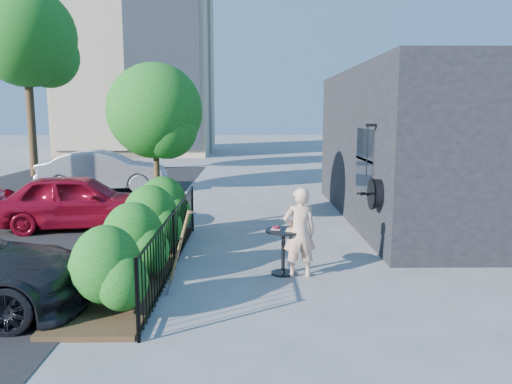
{
  "coord_description": "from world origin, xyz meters",
  "views": [
    {
      "loc": [
        -0.1,
        -8.88,
        2.83
      ],
      "look_at": [
        0.02,
        1.49,
        1.2
      ],
      "focal_mm": 35.0,
      "sensor_mm": 36.0,
      "label": 1
    }
  ],
  "objects_px": {
    "woman": "(300,233)",
    "street_tree_far": "(27,43)",
    "shovel": "(177,257)",
    "patio_tree": "(157,117)",
    "car_red": "(78,201)",
    "car_silver": "(104,171)",
    "cafe_table": "(283,244)"
  },
  "relations": [
    {
      "from": "cafe_table",
      "to": "street_tree_far",
      "type": "bearing_deg",
      "value": 126.13
    },
    {
      "from": "woman",
      "to": "car_red",
      "type": "relative_size",
      "value": 0.39
    },
    {
      "from": "patio_tree",
      "to": "street_tree_far",
      "type": "distance_m",
      "value": 13.95
    },
    {
      "from": "street_tree_far",
      "to": "car_red",
      "type": "distance_m",
      "value": 13.05
    },
    {
      "from": "street_tree_far",
      "to": "car_silver",
      "type": "xyz_separation_m",
      "value": [
        4.46,
        -4.54,
        -5.17
      ]
    },
    {
      "from": "street_tree_far",
      "to": "car_silver",
      "type": "distance_m",
      "value": 8.2
    },
    {
      "from": "car_silver",
      "to": "patio_tree",
      "type": "bearing_deg",
      "value": -161.02
    },
    {
      "from": "street_tree_far",
      "to": "car_red",
      "type": "relative_size",
      "value": 2.05
    },
    {
      "from": "street_tree_far",
      "to": "woman",
      "type": "relative_size",
      "value": 5.24
    },
    {
      "from": "car_red",
      "to": "car_silver",
      "type": "distance_m",
      "value": 6.15
    },
    {
      "from": "cafe_table",
      "to": "car_silver",
      "type": "distance_m",
      "value": 11.41
    },
    {
      "from": "street_tree_far",
      "to": "shovel",
      "type": "height_order",
      "value": "street_tree_far"
    },
    {
      "from": "cafe_table",
      "to": "car_silver",
      "type": "bearing_deg",
      "value": 121.47
    },
    {
      "from": "patio_tree",
      "to": "car_silver",
      "type": "relative_size",
      "value": 0.87
    },
    {
      "from": "car_red",
      "to": "cafe_table",
      "type": "bearing_deg",
      "value": -134.65
    },
    {
      "from": "patio_tree",
      "to": "woman",
      "type": "bearing_deg",
      "value": -47.04
    },
    {
      "from": "patio_tree",
      "to": "car_silver",
      "type": "distance_m",
      "value": 7.68
    },
    {
      "from": "woman",
      "to": "street_tree_far",
      "type": "bearing_deg",
      "value": -60.11
    },
    {
      "from": "car_red",
      "to": "car_silver",
      "type": "xyz_separation_m",
      "value": [
        -1.09,
        6.05,
        0.06
      ]
    },
    {
      "from": "patio_tree",
      "to": "car_silver",
      "type": "bearing_deg",
      "value": 115.93
    },
    {
      "from": "woman",
      "to": "car_silver",
      "type": "distance_m",
      "value": 11.67
    },
    {
      "from": "car_red",
      "to": "patio_tree",
      "type": "bearing_deg",
      "value": -113.39
    },
    {
      "from": "patio_tree",
      "to": "street_tree_far",
      "type": "relative_size",
      "value": 0.48
    },
    {
      "from": "cafe_table",
      "to": "car_red",
      "type": "bearing_deg",
      "value": 142.9
    },
    {
      "from": "patio_tree",
      "to": "shovel",
      "type": "distance_m",
      "value": 4.69
    },
    {
      "from": "shovel",
      "to": "patio_tree",
      "type": "bearing_deg",
      "value": 103.62
    },
    {
      "from": "patio_tree",
      "to": "car_red",
      "type": "distance_m",
      "value": 3.05
    },
    {
      "from": "street_tree_far",
      "to": "car_silver",
      "type": "bearing_deg",
      "value": -45.49
    },
    {
      "from": "shovel",
      "to": "street_tree_far",
      "type": "bearing_deg",
      "value": 119.65
    },
    {
      "from": "street_tree_far",
      "to": "car_red",
      "type": "height_order",
      "value": "street_tree_far"
    },
    {
      "from": "woman",
      "to": "car_silver",
      "type": "bearing_deg",
      "value": -64.43
    },
    {
      "from": "woman",
      "to": "car_red",
      "type": "height_order",
      "value": "woman"
    }
  ]
}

